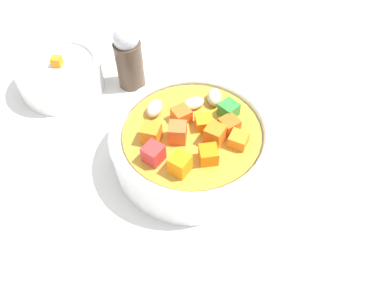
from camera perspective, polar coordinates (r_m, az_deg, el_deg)
The scene contains 5 objects.
ground_plane at distance 43.87cm, azimuth -0.00°, elevation -2.79°, with size 140.00×140.00×2.00cm, color silver.
soup_bowl_main at distance 40.90cm, azimuth 0.01°, elevation 0.33°, with size 17.20×17.20×6.31cm.
spoon at distance 37.46cm, azimuth 15.10°, elevation -17.85°, with size 6.64×20.82×0.82cm.
side_bowl_small at distance 52.10cm, azimuth -18.90°, elevation 9.73°, with size 10.58×10.58×4.79cm.
pepper_shaker at distance 49.39cm, azimuth -9.13°, elevation 12.61°, with size 3.44×3.44×8.54cm.
Camera 1 is at (-21.94, 13.93, 34.34)cm, focal length 36.15 mm.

